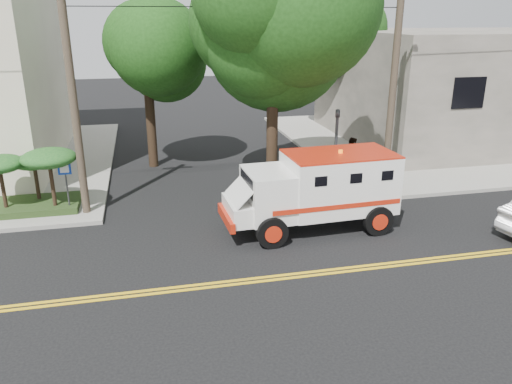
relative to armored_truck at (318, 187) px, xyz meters
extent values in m
plane|color=black|center=(-2.20, -3.04, -1.49)|extent=(100.00, 100.00, 0.00)
cube|color=gray|center=(11.30, 10.46, -1.42)|extent=(17.00, 17.00, 0.15)
cube|color=#5F5A51|center=(12.80, 10.96, 1.66)|extent=(14.00, 12.00, 6.00)
cylinder|color=#382D23|center=(-7.80, 2.96, 3.01)|extent=(0.28, 0.28, 9.00)
cylinder|color=#382D23|center=(4.10, 3.16, 3.01)|extent=(0.28, 0.28, 9.00)
cylinder|color=black|center=(-0.70, 3.46, 2.01)|extent=(0.44, 0.44, 7.00)
sphere|color=#15390F|center=(-0.70, 3.46, 5.51)|extent=(5.32, 5.32, 5.32)
cylinder|color=black|center=(-5.20, 8.96, 1.31)|extent=(0.44, 0.44, 5.60)
sphere|color=#15390F|center=(-5.20, 8.96, 4.11)|extent=(3.92, 3.92, 3.92)
sphere|color=#15390F|center=(-4.36, 8.40, 4.53)|extent=(3.36, 3.36, 3.36)
cylinder|color=black|center=(6.30, 12.96, 1.48)|extent=(0.44, 0.44, 5.95)
sphere|color=#15390F|center=(6.30, 12.96, 4.46)|extent=(4.20, 4.20, 4.20)
sphere|color=#15390F|center=(7.20, 12.36, 4.91)|extent=(3.60, 3.60, 3.60)
cylinder|color=#3F3F42|center=(1.60, 2.56, 0.31)|extent=(0.12, 0.12, 3.60)
imported|color=#3F3F42|center=(1.60, 2.56, 1.66)|extent=(0.15, 0.18, 0.90)
cylinder|color=#3F3F42|center=(-8.40, 3.16, -0.49)|extent=(0.06, 0.06, 2.00)
cube|color=#0C33A5|center=(-8.40, 3.10, 0.31)|extent=(0.45, 0.03, 0.45)
cube|color=#1E3314|center=(-9.70, 3.76, -1.22)|extent=(3.20, 2.00, 0.24)
cylinder|color=black|center=(-10.60, 3.46, -0.34)|extent=(0.14, 0.14, 1.52)
cylinder|color=black|center=(-9.60, 4.16, -0.42)|extent=(0.14, 0.14, 1.36)
ellipsoid|color=#14431A|center=(-9.60, 4.16, 0.34)|extent=(1.55, 1.55, 0.54)
cylinder|color=black|center=(-8.90, 3.26, -0.26)|extent=(0.14, 0.14, 1.68)
ellipsoid|color=#14431A|center=(-8.90, 3.26, 0.68)|extent=(1.91, 1.91, 0.66)
cube|color=white|center=(0.75, 0.03, 0.11)|extent=(3.67, 2.27, 1.93)
cube|color=white|center=(-1.73, -0.08, -0.07)|extent=(1.56, 2.08, 1.56)
cube|color=black|center=(-2.44, -0.11, 0.34)|extent=(0.12, 1.56, 0.64)
cube|color=white|center=(-2.69, -0.12, -0.53)|extent=(0.91, 1.87, 0.64)
cube|color=#B8220E|center=(-3.15, -0.14, -0.76)|extent=(0.25, 1.98, 0.32)
cube|color=#B8220E|center=(0.75, 0.03, 1.10)|extent=(3.67, 2.27, 0.06)
cylinder|color=black|center=(-1.87, -1.11, -0.99)|extent=(1.02, 0.34, 1.01)
cylinder|color=black|center=(-1.96, 0.94, -0.99)|extent=(1.02, 0.34, 1.01)
cylinder|color=black|center=(1.80, -0.95, -0.99)|extent=(1.02, 0.34, 1.01)
cylinder|color=black|center=(1.71, 1.10, -0.99)|extent=(1.02, 0.34, 1.01)
imported|color=gray|center=(6.80, 5.32, -0.42)|extent=(0.80, 0.76, 1.84)
imported|color=gray|center=(3.42, 5.16, -0.50)|extent=(1.03, 1.03, 1.69)
camera|label=1|loc=(-5.54, -14.91, 5.40)|focal=35.00mm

